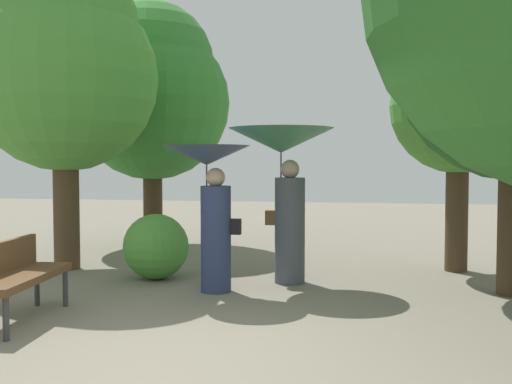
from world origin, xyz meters
name	(u,v)px	position (x,y,z in m)	size (l,w,h in m)	color
ground_plane	(189,359)	(0.00, 0.00, 0.00)	(40.00, 40.00, 0.00)	gray
person_left	(211,188)	(-0.50, 2.58, 1.33)	(1.12, 1.12, 1.88)	navy
person_right	(283,164)	(0.34, 3.32, 1.64)	(1.45, 1.45, 2.13)	#474C56
park_bench	(15,273)	(-2.14, 0.81, 0.51)	(0.63, 1.54, 0.83)	#38383D
tree_near_left	(152,90)	(-2.76, 6.53, 3.11)	(3.09, 3.09, 4.86)	#42301E
tree_mid_left	(64,62)	(-3.13, 3.74, 3.21)	(2.88, 2.88, 4.91)	#4C3823
tree_mid_right	(459,93)	(2.82, 4.67, 2.72)	(2.05, 2.05, 4.02)	#4C3823
bush_path_right	(156,247)	(-1.48, 3.22, 0.47)	(0.93, 0.93, 0.93)	#4C9338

